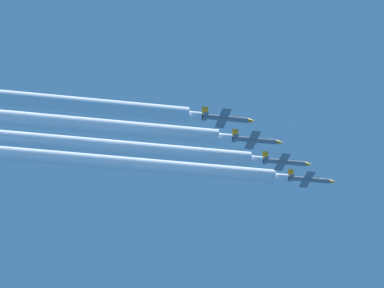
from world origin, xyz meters
The scene contains 8 objects.
jet_lead centered at (-14.76, 13.04, 145.62)m, with size 8.09×11.78×2.83m.
jet_second_echelon centered at (-5.45, 4.80, 144.64)m, with size 8.09×11.78×2.83m.
jet_third_echelon centered at (5.27, -4.48, 143.60)m, with size 8.09×11.78×2.83m.
jet_fourth_echelon centered at (15.74, -13.16, 142.29)m, with size 8.09×11.78×2.83m.
smoke_trail_lead centered at (-14.76, -34.69, 145.59)m, with size 3.21×84.73×3.21m.
smoke_trail_second_echelon centered at (-5.45, -36.20, 144.61)m, with size 3.21×71.26×3.21m.
smoke_trail_third_echelon centered at (5.27, -50.15, 143.57)m, with size 3.21×80.62×3.21m.
smoke_trail_fourth_echelon centered at (15.74, -54.87, 142.27)m, with size 3.21×72.67×3.21m.
Camera 1 is at (258.95, -66.10, 2.42)m, focal length 128.76 mm.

